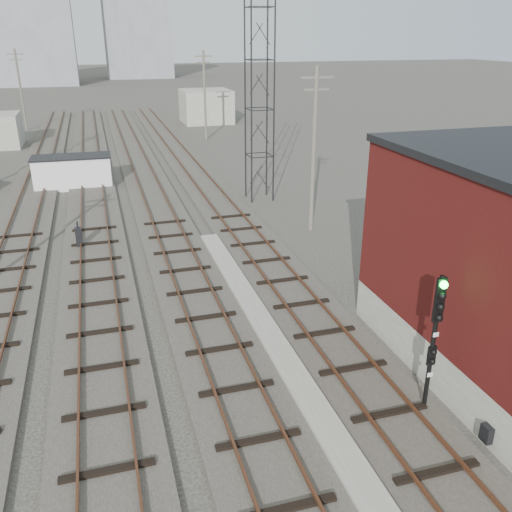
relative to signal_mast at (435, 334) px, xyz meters
name	(u,v)px	position (x,y,z in m)	size (l,w,h in m)	color
ground	(143,139)	(-3.70, 48.16, -2.68)	(320.00, 320.00, 0.00)	#282621
track_right	(205,186)	(-1.20, 27.16, -2.57)	(3.20, 90.00, 0.39)	#332D28
track_mid_right	(150,190)	(-5.20, 27.16, -2.57)	(3.20, 90.00, 0.39)	#332D28
track_mid_left	(93,194)	(-9.20, 27.16, -2.57)	(3.20, 90.00, 0.39)	#332D28
track_left	(32,199)	(-13.20, 27.16, -2.57)	(3.20, 90.00, 0.39)	#332D28
platform_curb	(299,384)	(-3.20, 2.16, -2.55)	(0.90, 28.00, 0.26)	gray
lattice_tower	(259,85)	(1.80, 23.16, 4.82)	(1.60, 1.60, 15.00)	black
utility_pole_left_c	(20,88)	(-16.20, 58.16, 2.12)	(1.80, 0.24, 9.00)	#595147
utility_pole_right_a	(314,147)	(2.80, 16.16, 2.12)	(1.80, 0.24, 9.00)	#595147
utility_pole_right_b	(205,93)	(2.80, 46.16, 2.12)	(1.80, 0.24, 9.00)	#595147
apartment_left	(16,11)	(-21.70, 123.16, 12.32)	(22.00, 14.00, 30.00)	gray
apartment_right	(136,23)	(4.30, 138.16, 10.32)	(16.00, 12.00, 26.00)	gray
shed_right	(206,106)	(5.30, 58.16, -0.68)	(6.00, 6.00, 4.00)	gray
signal_mast	(435,334)	(0.00, 0.00, 0.00)	(0.40, 0.42, 4.47)	gray
switch_stand	(79,237)	(-9.97, 16.70, -2.01)	(0.34, 0.34, 1.43)	black
site_trailer	(73,172)	(-10.44, 29.75, -1.50)	(5.62, 2.55, 2.35)	white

